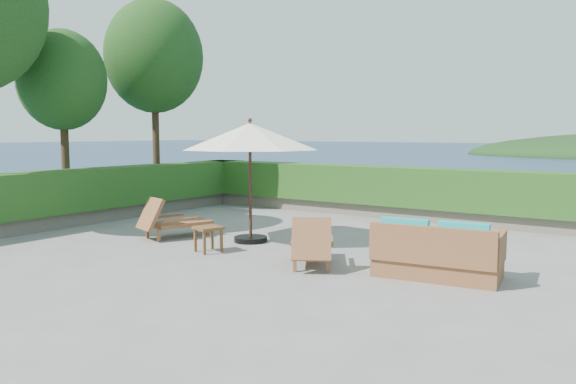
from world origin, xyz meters
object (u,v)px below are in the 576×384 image
Objects in this scene: wicker_loveseat at (437,255)px; lounge_right at (312,244)px; patio_umbrella at (250,138)px; side_table at (208,231)px; lounge_left at (172,221)px.

lounge_right is at bearing -175.06° from wicker_loveseat.
patio_umbrella is 3.00m from lounge_right.
patio_umbrella reaches higher than side_table.
wicker_loveseat is (5.84, -0.04, -0.01)m from lounge_left.
wicker_loveseat is (4.20, 0.60, -0.04)m from side_table.
wicker_loveseat reaches higher than side_table.
lounge_left is at bearing -159.85° from patio_umbrella.
patio_umbrella is at bearing 37.50° from lounge_left.
wicker_loveseat is at bearing 16.99° from lounge_left.
lounge_left is at bearing 172.39° from wicker_loveseat.
lounge_left is 3.86m from lounge_right.
lounge_left is 5.84m from wicker_loveseat.
side_table is at bearing -3.84° from lounge_left.
wicker_loveseat is at bearing -8.83° from patio_umbrella.
lounge_left is 0.82× the size of wicker_loveseat.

